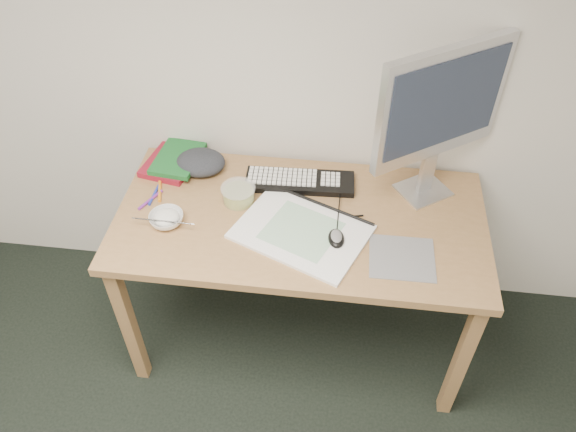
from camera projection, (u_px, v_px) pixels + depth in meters
The scene contains 18 objects.
desk at pixel (300, 232), 2.18m from camera, with size 1.40×0.70×0.75m.
mousepad at pixel (402, 258), 1.97m from camera, with size 0.23×0.21×0.00m, color slate.
sketchpad at pixel (301, 232), 2.06m from camera, with size 0.46×0.33×0.01m, color white.
keyboard at pixel (300, 182), 2.25m from camera, with size 0.43×0.14×0.03m, color black.
monitor at pixel (441, 108), 1.96m from camera, with size 0.46×0.34×0.62m.
mouse at pixel (336, 236), 2.01m from camera, with size 0.06×0.09×0.03m, color black.
rice_bowl at pixel (167, 219), 2.08m from camera, with size 0.13×0.13×0.04m, color white.
chopsticks at pixel (163, 221), 2.04m from camera, with size 0.02×0.02×0.22m, color silver.
fruit_tub at pixel (238, 194), 2.16m from camera, with size 0.13×0.13×0.07m, color gold.
book_red at pixel (172, 161), 2.34m from camera, with size 0.19×0.25×0.03m, color maroon.
book_green at pixel (178, 158), 2.32m from camera, with size 0.17×0.24×0.02m, color #175F26.
cloth_lump at pixel (201, 162), 2.30m from camera, with size 0.17×0.14×0.07m, color #24282C.
pencil_pink at pixel (296, 210), 2.14m from camera, with size 0.01×0.01×0.20m, color #D56A8D.
pencil_tan at pixel (313, 218), 2.11m from camera, with size 0.01×0.01×0.19m, color tan.
pencil_black at pixel (339, 218), 2.11m from camera, with size 0.01×0.01×0.19m, color black.
marker_blue at pixel (154, 195), 2.20m from camera, with size 0.01×0.01×0.12m, color #1F31AB.
marker_orange at pixel (160, 190), 2.22m from camera, with size 0.01×0.01×0.14m, color orange.
marker_purple at pixel (150, 200), 2.18m from camera, with size 0.01×0.01×0.13m, color #782996.
Camera 1 is at (0.42, -0.08, 2.23)m, focal length 35.00 mm.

